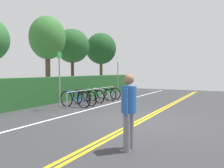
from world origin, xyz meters
TOP-DOWN VIEW (x-y plane):
  - ground_plane at (0.00, 0.00)m, footprint 28.00×11.83m
  - centre_line_yellow_inner at (0.00, -0.08)m, footprint 25.20×0.10m
  - centre_line_yellow_outer at (0.00, 0.08)m, footprint 25.20×0.10m
  - bike_lane_stripe_white at (0.00, 2.82)m, footprint 25.20×0.12m
  - bike_rack at (3.12, 3.87)m, footprint 4.52×0.05m
  - bicycle_0 at (1.40, 3.81)m, footprint 0.46×1.78m
  - bicycle_1 at (2.19, 3.83)m, footprint 0.63×1.78m
  - bicycle_2 at (3.17, 3.95)m, footprint 0.57×1.69m
  - bicycle_3 at (3.99, 3.89)m, footprint 0.59×1.72m
  - bicycle_4 at (4.93, 3.96)m, footprint 0.46×1.68m
  - pedestrian at (-2.89, -0.81)m, footprint 0.49×0.32m
  - sign_post_near at (0.45, 3.91)m, footprint 0.36×0.09m
  - sign_post_far at (5.66, 3.67)m, footprint 0.36×0.10m
  - hedge_backdrop at (4.62, 5.86)m, footprint 13.47×0.89m
  - tree_mid at (3.16, 7.11)m, footprint 2.13×2.13m
  - tree_far_right at (6.17, 7.58)m, footprint 2.44×2.44m
  - tree_extra at (9.61, 7.22)m, footprint 2.55×2.55m

SIDE VIEW (x-z plane):
  - ground_plane at x=0.00m, z-range -0.05..0.00m
  - centre_line_yellow_inner at x=0.00m, z-range 0.00..0.00m
  - centre_line_yellow_outer at x=0.00m, z-range 0.00..0.00m
  - bike_lane_stripe_white at x=0.00m, z-range 0.00..0.00m
  - bicycle_4 at x=4.93m, z-range -0.02..0.71m
  - bicycle_3 at x=3.99m, z-range -0.02..0.72m
  - bicycle_2 at x=3.17m, z-range -0.02..0.72m
  - bicycle_1 at x=2.19m, z-range -0.02..0.75m
  - bicycle_0 at x=1.40m, z-range -0.02..0.76m
  - bike_rack at x=3.12m, z-range 0.19..0.93m
  - hedge_backdrop at x=4.62m, z-range 0.00..1.37m
  - pedestrian at x=-2.89m, z-range 0.12..1.73m
  - sign_post_near at x=0.45m, z-range 0.24..2.77m
  - sign_post_far at x=5.66m, z-range 0.24..2.81m
  - tree_far_right at x=6.17m, z-range 1.12..5.82m
  - tree_extra at x=9.61m, z-range 1.12..5.98m
  - tree_mid at x=3.16m, z-range 1.15..6.09m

